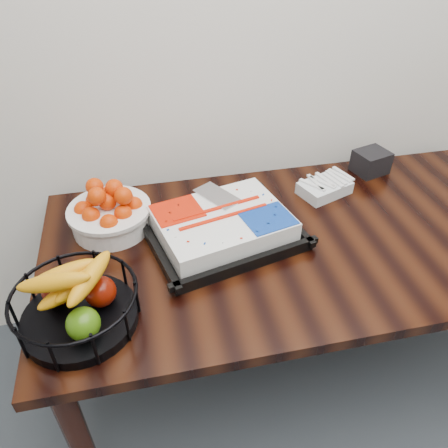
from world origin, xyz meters
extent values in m
plane|color=white|center=(0.00, 2.50, 1.35)|extent=(5.00, 0.00, 5.00)
cube|color=black|center=(0.00, 2.00, 0.73)|extent=(1.80, 0.90, 0.04)
cylinder|color=black|center=(-0.82, 1.63, 0.35)|extent=(0.07, 0.07, 0.71)
cylinder|color=black|center=(-0.82, 2.37, 0.35)|extent=(0.07, 0.07, 0.71)
cylinder|color=black|center=(0.82, 2.37, 0.35)|extent=(0.07, 0.07, 0.71)
cube|color=black|center=(-0.28, 2.05, 0.76)|extent=(0.57, 0.49, 0.02)
cube|color=white|center=(-0.28, 2.05, 0.81)|extent=(0.49, 0.41, 0.07)
cube|color=red|center=(-0.41, 2.14, 0.85)|extent=(0.19, 0.17, 0.00)
cube|color=navy|center=(-0.15, 1.97, 0.85)|extent=(0.19, 0.17, 0.00)
cube|color=silver|center=(-0.25, 2.16, 0.85)|extent=(0.16, 0.19, 0.00)
cylinder|color=white|center=(-0.65, 2.19, 0.79)|extent=(0.27, 0.27, 0.09)
cylinder|color=white|center=(-0.65, 2.19, 0.83)|extent=(0.29, 0.29, 0.01)
cylinder|color=black|center=(-0.75, 1.77, 0.77)|extent=(0.32, 0.32, 0.03)
torus|color=black|center=(-0.75, 1.77, 0.86)|extent=(0.34, 0.34, 0.01)
cube|color=silver|center=(0.17, 2.23, 0.77)|extent=(0.22, 0.18, 0.05)
cube|color=black|center=(0.43, 2.35, 0.80)|extent=(0.16, 0.14, 0.09)
camera|label=1|loc=(-0.52, 0.90, 1.72)|focal=35.00mm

